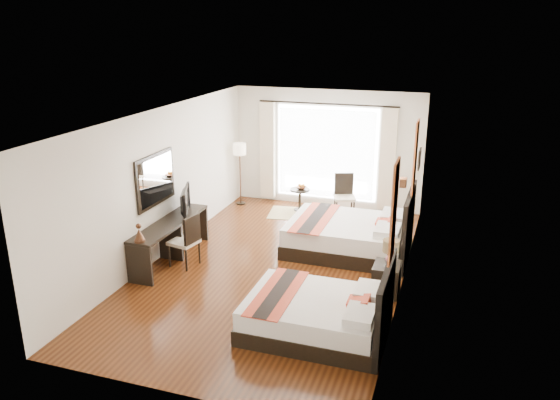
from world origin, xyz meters
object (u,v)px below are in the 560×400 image
(bed_far, at_px, (352,235))
(console_desk, at_px, (171,241))
(nightstand, at_px, (386,279))
(table_lamp, at_px, (391,248))
(side_table, at_px, (300,200))
(window_chair, at_px, (344,204))
(television, at_px, (182,201))
(desk_chair, at_px, (185,250))
(fruit_bowl, at_px, (301,188))
(bed_near, at_px, (320,314))
(floor_lamp, at_px, (240,153))
(vase, at_px, (388,266))

(bed_far, distance_m, console_desk, 3.46)
(nightstand, relative_size, table_lamp, 1.26)
(side_table, relative_size, window_chair, 0.53)
(nightstand, xyz_separation_m, television, (-4.00, 0.54, 0.76))
(desk_chair, relative_size, side_table, 1.86)
(table_lamp, distance_m, window_chair, 3.71)
(console_desk, xyz_separation_m, television, (0.02, 0.47, 0.64))
(table_lamp, xyz_separation_m, console_desk, (-4.05, 0.01, -0.41))
(nightstand, xyz_separation_m, fruit_bowl, (-2.49, 3.54, 0.31))
(bed_near, relative_size, television, 2.24)
(bed_near, distance_m, nightstand, 1.67)
(table_lamp, height_order, television, television)
(floor_lamp, distance_m, window_chair, 2.78)
(bed_near, xyz_separation_m, table_lamp, (0.77, 1.56, 0.49))
(bed_near, distance_m, window_chair, 4.99)
(nightstand, xyz_separation_m, vase, (0.04, -0.15, 0.31))
(bed_near, bearing_deg, console_desk, 154.37)
(bed_near, distance_m, desk_chair, 3.24)
(bed_near, relative_size, fruit_bowl, 8.36)
(table_lamp, xyz_separation_m, television, (-4.03, 0.48, 0.23))
(bed_near, bearing_deg, desk_chair, 153.82)
(console_desk, height_order, floor_lamp, floor_lamp)
(bed_far, height_order, console_desk, bed_far)
(fruit_bowl, bearing_deg, bed_far, -51.31)
(bed_far, bearing_deg, bed_near, -87.23)
(television, height_order, side_table, television)
(bed_near, distance_m, table_lamp, 1.81)
(side_table, xyz_separation_m, window_chair, (1.08, -0.09, 0.04))
(nightstand, xyz_separation_m, desk_chair, (-3.64, -0.07, 0.05))
(nightstand, distance_m, fruit_bowl, 4.33)
(table_lamp, bearing_deg, bed_far, 121.82)
(bed_far, bearing_deg, window_chair, 106.16)
(floor_lamp, bearing_deg, desk_chair, -83.91)
(nightstand, bearing_deg, table_lamp, 63.01)
(bed_near, xyz_separation_m, bed_far, (-0.15, 3.03, 0.04))
(bed_far, xyz_separation_m, console_desk, (-3.14, -1.46, 0.04))
(bed_near, bearing_deg, bed_far, 92.77)
(console_desk, relative_size, window_chair, 2.22)
(table_lamp, bearing_deg, desk_chair, -177.91)
(floor_lamp, bearing_deg, bed_far, -32.54)
(fruit_bowl, xyz_separation_m, window_chair, (1.05, -0.10, -0.26))
(bed_far, relative_size, vase, 18.48)
(side_table, bearing_deg, bed_near, -70.48)
(nightstand, bearing_deg, bed_far, 119.91)
(bed_near, height_order, nightstand, bed_near)
(table_lamp, bearing_deg, vase, -88.55)
(bed_far, xyz_separation_m, window_chair, (-0.55, 1.90, -0.04))
(bed_near, relative_size, vase, 16.07)
(bed_near, height_order, desk_chair, bed_near)
(side_table, xyz_separation_m, fruit_bowl, (0.03, 0.01, 0.29))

